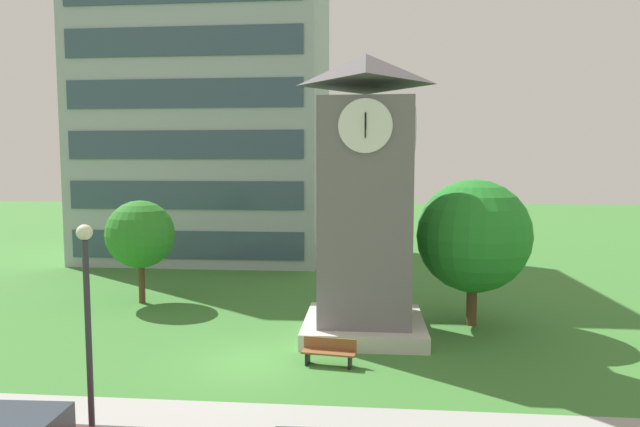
{
  "coord_description": "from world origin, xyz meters",
  "views": [
    {
      "loc": [
        3.76,
        -17.23,
        6.59
      ],
      "look_at": [
        1.84,
        4.5,
        4.68
      ],
      "focal_mm": 29.9,
      "sensor_mm": 36.0,
      "label": 1
    }
  ],
  "objects_px": {
    "clock_tower": "(365,211)",
    "park_bench": "(329,352)",
    "street_lamp": "(87,309)",
    "tree_by_building": "(473,236)",
    "tree_streetside": "(140,234)"
  },
  "relations": [
    {
      "from": "park_bench",
      "to": "tree_streetside",
      "type": "height_order",
      "value": "tree_streetside"
    },
    {
      "from": "park_bench",
      "to": "tree_streetside",
      "type": "xyz_separation_m",
      "value": [
        -9.64,
        7.35,
        2.89
      ]
    },
    {
      "from": "clock_tower",
      "to": "street_lamp",
      "type": "relative_size",
      "value": 2.06
    },
    {
      "from": "park_bench",
      "to": "tree_by_building",
      "type": "xyz_separation_m",
      "value": [
        5.61,
        5.06,
        3.29
      ]
    },
    {
      "from": "park_bench",
      "to": "street_lamp",
      "type": "height_order",
      "value": "street_lamp"
    },
    {
      "from": "street_lamp",
      "to": "tree_by_building",
      "type": "height_order",
      "value": "tree_by_building"
    },
    {
      "from": "clock_tower",
      "to": "tree_streetside",
      "type": "distance_m",
      "value": 11.55
    },
    {
      "from": "clock_tower",
      "to": "street_lamp",
      "type": "xyz_separation_m",
      "value": [
        -6.33,
        -9.23,
        -1.56
      ]
    },
    {
      "from": "park_bench",
      "to": "tree_by_building",
      "type": "bearing_deg",
      "value": 42.07
    },
    {
      "from": "clock_tower",
      "to": "tree_by_building",
      "type": "distance_m",
      "value": 4.85
    },
    {
      "from": "street_lamp",
      "to": "tree_streetside",
      "type": "height_order",
      "value": "street_lamp"
    },
    {
      "from": "clock_tower",
      "to": "street_lamp",
      "type": "distance_m",
      "value": 11.3
    },
    {
      "from": "clock_tower",
      "to": "park_bench",
      "type": "xyz_separation_m",
      "value": [
        -1.15,
        -3.52,
        -4.42
      ]
    },
    {
      "from": "park_bench",
      "to": "street_lamp",
      "type": "distance_m",
      "value": 8.23
    },
    {
      "from": "clock_tower",
      "to": "tree_streetside",
      "type": "height_order",
      "value": "clock_tower"
    }
  ]
}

